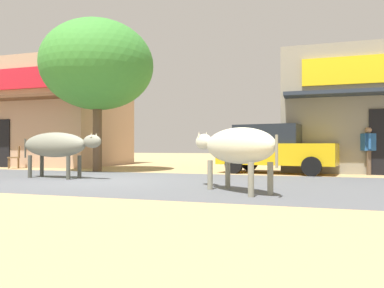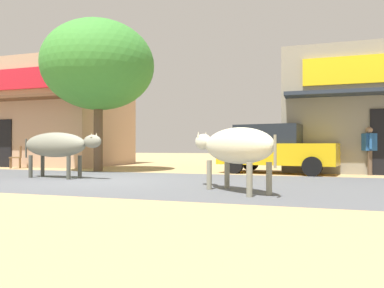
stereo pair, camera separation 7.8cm
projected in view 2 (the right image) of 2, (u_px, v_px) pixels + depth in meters
The scene contains 10 objects.
ground at pixel (104, 180), 9.91m from camera, with size 80.00×80.00×0.00m, color tan.
asphalt_road at pixel (104, 180), 9.91m from camera, with size 72.00×5.98×0.00m, color #55585D.
storefront_left_cafe at pixel (45, 115), 18.54m from camera, with size 7.59×5.71×4.92m.
storefront_right_club at pixel (383, 113), 13.84m from camera, with size 7.03×5.71×4.33m.
roadside_tree at pixel (98, 66), 13.60m from camera, with size 4.09×4.09×5.53m.
parked_hatchback_car at pixel (275, 148), 12.58m from camera, with size 4.08×2.33×1.64m.
cow_near_brown at pixel (57, 145), 10.59m from camera, with size 2.81×0.89×1.31m.
cow_far_dark at pixel (235, 146), 7.35m from camera, with size 2.23×2.10×1.28m.
pedestrian_by_shop at pixel (369, 147), 11.78m from camera, with size 0.47×0.61×1.53m.
cafe_chair_near_tree at pixel (17, 156), 15.41m from camera, with size 0.62×0.62×0.92m.
Camera 2 is at (5.30, -8.70, 0.90)m, focal length 34.66 mm.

